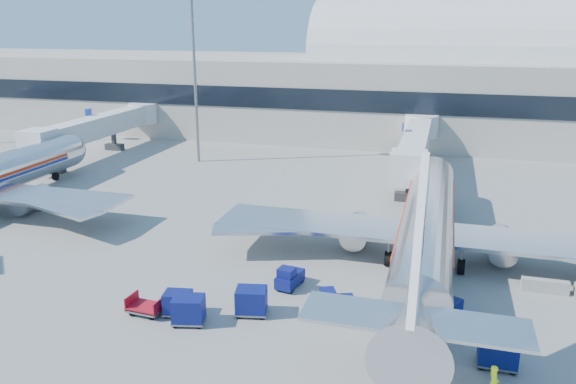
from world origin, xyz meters
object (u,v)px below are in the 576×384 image
(jetbridge_mid, at_px, (103,125))
(barrier_near, at_px, (545,286))
(tug_lead, at_px, (334,301))
(cart_solo_near, at_px, (414,337))
(tug_right, at_px, (440,300))
(cart_solo_far, at_px, (498,349))
(jetbridge_near, at_px, (416,142))
(tug_left, at_px, (289,277))
(cart_train_a, at_px, (251,301))
(mast_west, at_px, (193,45))
(airliner_main, at_px, (427,227))
(cart_train_c, at_px, (178,303))
(cart_open_red, at_px, (147,308))
(ramp_worker, at_px, (493,383))
(cart_train_b, at_px, (189,310))

(jetbridge_mid, xyz_separation_m, barrier_near, (52.40, -28.81, -3.48))
(tug_lead, bearing_deg, cart_solo_near, -54.12)
(tug_right, distance_m, cart_solo_far, 6.18)
(jetbridge_near, bearing_deg, tug_left, -100.93)
(cart_solo_far, bearing_deg, jetbridge_near, 100.66)
(barrier_near, bearing_deg, cart_train_a, -155.47)
(mast_west, xyz_separation_m, cart_train_a, (20.05, -36.19, -13.87))
(airliner_main, relative_size, jetbridge_mid, 1.35)
(cart_train_a, bearing_deg, tug_left, 62.45)
(mast_west, xyz_separation_m, cart_train_c, (15.70, -37.48, -13.98))
(cart_open_red, bearing_deg, tug_lead, 21.26)
(jetbridge_mid, xyz_separation_m, tug_right, (45.63, -33.28, -3.20))
(mast_west, distance_m, cart_train_a, 43.64)
(jetbridge_near, height_order, tug_left, jetbridge_near)
(barrier_near, bearing_deg, tug_left, -166.68)
(barrier_near, relative_size, cart_train_c, 1.56)
(jetbridge_near, height_order, cart_train_c, jetbridge_near)
(barrier_near, relative_size, cart_solo_near, 1.46)
(barrier_near, relative_size, cart_train_a, 1.35)
(mast_west, relative_size, tug_lead, 8.60)
(airliner_main, xyz_separation_m, mast_west, (-30.00, 25.49, 11.87))
(tug_right, xyz_separation_m, cart_train_a, (-11.18, -3.72, 0.20))
(mast_west, bearing_deg, ramp_worker, -50.39)
(cart_train_a, bearing_deg, ramp_worker, -30.35)
(cart_train_a, bearing_deg, cart_solo_near, -19.14)
(ramp_worker, bearing_deg, jetbridge_mid, 31.38)
(cart_solo_far, distance_m, ramp_worker, 3.13)
(airliner_main, bearing_deg, cart_train_a, -132.93)
(jetbridge_near, distance_m, ramp_worker, 42.31)
(airliner_main, xyz_separation_m, cart_train_a, (-9.95, -10.70, -2.00))
(cart_open_red, bearing_deg, tug_right, 21.36)
(airliner_main, xyz_separation_m, tug_left, (-8.73, -6.47, -2.21))
(tug_right, bearing_deg, cart_solo_far, -32.06)
(jetbridge_mid, relative_size, cart_solo_far, 13.11)
(cart_train_a, bearing_deg, barrier_near, 13.09)
(barrier_near, height_order, tug_left, tug_left)
(barrier_near, bearing_deg, cart_train_b, -154.21)
(barrier_near, relative_size, cart_solo_far, 1.43)
(jetbridge_mid, bearing_deg, airliner_main, -30.64)
(cart_solo_far, bearing_deg, cart_train_a, 174.27)
(tug_left, distance_m, cart_train_c, 7.84)
(tug_left, height_order, cart_train_a, cart_train_a)
(cart_train_c, bearing_deg, airliner_main, 30.09)
(cart_solo_far, height_order, ramp_worker, ramp_worker)
(cart_open_red, bearing_deg, barrier_near, 26.28)
(cart_train_a, bearing_deg, cart_train_b, -159.15)
(tug_lead, relative_size, tug_left, 1.01)
(jetbridge_near, bearing_deg, airliner_main, -84.78)
(barrier_near, height_order, cart_train_b, cart_train_b)
(cart_solo_near, height_order, ramp_worker, ramp_worker)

